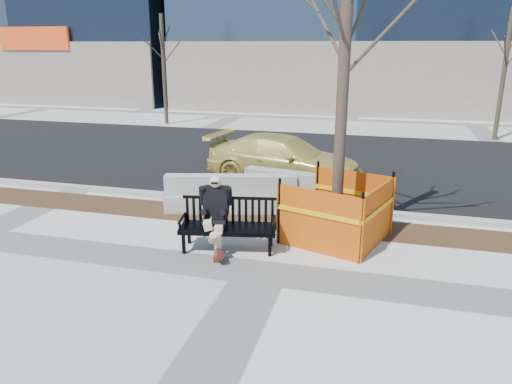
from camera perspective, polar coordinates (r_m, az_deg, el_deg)
ground at (r=8.62m, az=0.66°, el=-9.46°), size 120.00×120.00×0.00m
mulch_strip at (r=10.95m, az=4.06°, el=-3.54°), size 40.00×1.20×0.02m
asphalt_street at (r=16.83m, az=8.18°, el=3.67°), size 60.00×10.40×0.01m
curb at (r=11.81m, az=4.96°, el=-1.72°), size 60.00×0.25×0.12m
bench at (r=9.54m, az=-3.28°, el=-6.77°), size 1.99×1.02×1.01m
seated_man at (r=9.62m, az=-4.72°, el=-6.59°), size 0.80×1.13×1.45m
tree_fence at (r=10.17m, az=9.31°, el=-5.42°), size 3.42×3.42×6.79m
sedan at (r=14.23m, az=3.27°, el=1.33°), size 4.80×2.58×1.32m
jersey_barrier_left at (r=11.68m, az=-2.95°, el=-2.21°), size 3.19×1.37×0.90m
jersey_barrier_right at (r=11.69m, az=6.16°, el=-2.28°), size 3.33×1.27×0.94m
far_tree_left at (r=25.10m, az=-10.49°, el=7.95°), size 2.74×2.74×5.67m
far_tree_right at (r=22.83m, az=26.29°, el=5.59°), size 2.13×2.13×5.69m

